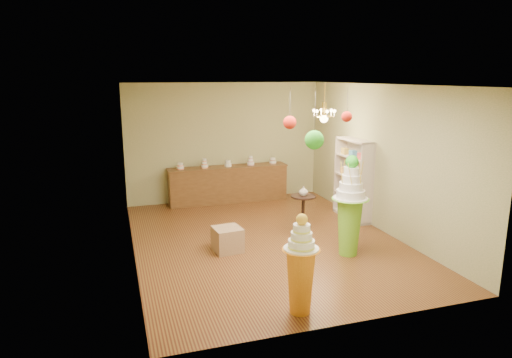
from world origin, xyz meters
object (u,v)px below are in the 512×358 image
object	(u,v)px
pedestal_green	(350,213)
round_table	(303,206)
pedestal_orange	(301,272)
sideboard	(228,183)

from	to	relation	value
pedestal_green	round_table	distance (m)	1.75
round_table	pedestal_orange	bearing A→B (deg)	-113.96
pedestal_green	pedestal_orange	world-z (taller)	pedestal_green
pedestal_orange	round_table	distance (m)	3.68
pedestal_green	round_table	size ratio (longest dim) A/B	2.67
pedestal_green	round_table	bearing A→B (deg)	95.02
pedestal_green	pedestal_orange	bearing A→B (deg)	-134.83
sideboard	round_table	size ratio (longest dim) A/B	4.47
pedestal_green	round_table	xyz separation A→B (m)	(-0.15, 1.71, -0.34)
pedestal_green	pedestal_orange	size ratio (longest dim) A/B	1.30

